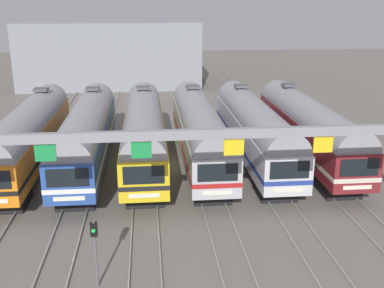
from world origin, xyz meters
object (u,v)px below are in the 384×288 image
Objects in this scene: commuter_train_stainless at (200,129)px; catenary_gantry at (188,154)px; commuter_train_orange at (29,134)px; commuter_train_blue at (87,132)px; yard_signal_mast at (95,242)px; commuter_train_maroon at (307,127)px; commuter_train_silver at (254,128)px; commuter_train_yellow at (144,131)px.

catenary_gantry is at bearing -98.62° from commuter_train_stainless.
commuter_train_orange is 17.15m from catenary_gantry.
yard_signal_mast is at bearing -82.35° from commuter_train_blue.
commuter_train_maroon is (8.19, 0.00, 0.00)m from commuter_train_stainless.
yard_signal_mast is (-10.23, -15.23, -0.52)m from commuter_train_silver.
commuter_train_stainless is 4.09m from commuter_train_silver.
commuter_train_orange is 4.09m from commuter_train_blue.
commuter_train_yellow is at bearing 0.00° from commuter_train_orange.
commuter_train_orange reaches higher than yard_signal_mast.
commuter_train_yellow is 5.81× the size of yard_signal_mast.
catenary_gantry reaches higher than commuter_train_orange.
commuter_train_yellow is 0.70× the size of catenary_gantry.
commuter_train_yellow and commuter_train_silver have the same top height.
commuter_train_orange is 16.37m from commuter_train_silver.
commuter_train_orange and commuter_train_blue have the same top height.
commuter_train_orange is 1.00× the size of commuter_train_blue.
commuter_train_maroon is (16.37, 0.00, 0.00)m from commuter_train_blue.
commuter_train_orange is at bearing 127.17° from catenary_gantry.
commuter_train_yellow is at bearing 98.62° from catenary_gantry.
commuter_train_silver is (12.28, 0.00, 0.00)m from commuter_train_blue.
yard_signal_mast is (-14.33, -15.23, -0.52)m from commuter_train_maroon.
commuter_train_blue is at bearing 180.00° from commuter_train_silver.
catenary_gantry is at bearing -52.83° from commuter_train_orange.
commuter_train_blue reaches higher than yard_signal_mast.
catenary_gantry is at bearing -127.17° from commuter_train_maroon.
commuter_train_stainless is 1.00× the size of commuter_train_maroon.
yard_signal_mast is at bearing -111.96° from commuter_train_stainless.
catenary_gantry is 8.27× the size of yard_signal_mast.
commuter_train_blue is 4.09m from commuter_train_yellow.
commuter_train_orange is at bearing 111.96° from yard_signal_mast.
commuter_train_yellow and commuter_train_maroon have the same top height.
commuter_train_stainless reaches higher than yard_signal_mast.
commuter_train_stainless is at bearing 0.00° from commuter_train_blue.
commuter_train_yellow is at bearing 180.00° from commuter_train_stainless.
catenary_gantry is 5.47m from yard_signal_mast.
commuter_train_yellow is at bearing 82.35° from yard_signal_mast.
commuter_train_orange and commuter_train_stainless have the same top height.
commuter_train_maroon is at bearing 0.00° from commuter_train_orange.
commuter_train_silver is 5.81× the size of yard_signal_mast.
commuter_train_yellow is 1.00× the size of commuter_train_maroon.
commuter_train_maroon is at bearing 0.00° from commuter_train_yellow.
commuter_train_silver is at bearing 0.00° from commuter_train_yellow.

